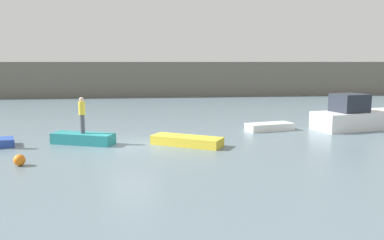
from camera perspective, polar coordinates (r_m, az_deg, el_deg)
The scene contains 8 objects.
ground_plane at distance 19.31m, azimuth -8.73°, elevation -3.70°, with size 120.00×120.00×0.00m, color slate.
embankment_wall at distance 45.16m, azimuth -7.57°, elevation 5.80°, with size 80.00×1.20×3.95m, color #666056.
motorboat at distance 25.82m, azimuth 22.83°, elevation 0.46°, with size 6.19×3.38×2.13m.
rowboat_teal at distance 20.20m, azimuth -15.44°, elevation -2.59°, with size 3.09×0.98×0.54m, color teal.
rowboat_yellow at distance 19.16m, azimuth -0.75°, elevation -3.02°, with size 3.45×1.11×0.44m, color gold.
rowboat_white at distance 23.73m, azimuth 11.10°, elevation -0.96°, with size 2.74×1.11×0.43m, color white.
person_yellow_shirt at distance 20.01m, azimuth -15.58°, elevation 0.95°, with size 0.32×0.32×1.78m.
mooring_buoy at distance 16.87m, azimuth -23.62°, elevation -5.32°, with size 0.45×0.45×0.45m, color orange.
Camera 1 is at (0.78, -18.87, 4.05)m, focal length 36.98 mm.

